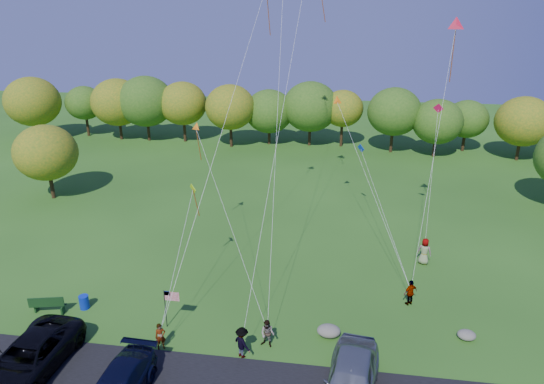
{
  "coord_description": "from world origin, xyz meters",
  "views": [
    {
      "loc": [
        4.31,
        -20.65,
        17.29
      ],
      "look_at": [
        0.44,
        6.0,
        6.59
      ],
      "focal_mm": 32.0,
      "sensor_mm": 36.0,
      "label": 1
    }
  ],
  "objects": [
    {
      "name": "treeline",
      "position": [
        3.61,
        35.97,
        4.75
      ],
      "size": [
        76.39,
        27.97,
        8.63
      ],
      "color": "#3C2A16",
      "rests_on": "ground"
    },
    {
      "name": "trash_barrel",
      "position": [
        -10.37,
        2.02,
        0.42
      ],
      "size": [
        0.57,
        0.57,
        0.85
      ],
      "primitive_type": "cylinder",
      "color": "#0B28B1",
      "rests_on": "ground"
    },
    {
      "name": "park_bench",
      "position": [
        -12.24,
        1.24,
        0.6
      ],
      "size": [
        2.0,
        0.76,
        1.12
      ],
      "rotation": [
        0.0,
        0.0,
        0.23
      ],
      "color": "#133615",
      "rests_on": "ground"
    },
    {
      "name": "flyer_a",
      "position": [
        -4.53,
        -0.8,
        0.77
      ],
      "size": [
        0.67,
        0.6,
        1.53
      ],
      "primitive_type": "imported",
      "rotation": [
        0.0,
        0.0,
        0.54
      ],
      "color": "#4C4C59",
      "rests_on": "ground"
    },
    {
      "name": "flyer_e",
      "position": [
        10.56,
        10.43,
        0.96
      ],
      "size": [
        1.08,
        0.87,
        1.92
      ],
      "primitive_type": "imported",
      "rotation": [
        0.0,
        0.0,
        2.82
      ],
      "color": "#4C4C59",
      "rests_on": "ground"
    },
    {
      "name": "kites_aloft",
      "position": [
        2.77,
        14.27,
        16.92
      ],
      "size": [
        17.3,
        13.17,
        20.57
      ],
      "color": "red",
      "rests_on": "ground"
    },
    {
      "name": "flyer_b",
      "position": [
        1.04,
        0.19,
        0.8
      ],
      "size": [
        0.91,
        0.78,
        1.61
      ],
      "primitive_type": "imported",
      "rotation": [
        0.0,
        0.0,
        -0.25
      ],
      "color": "#4C4C59",
      "rests_on": "ground"
    },
    {
      "name": "flag_assembly",
      "position": [
        -4.61,
        1.03,
        1.78
      ],
      "size": [
        0.89,
        0.57,
        2.39
      ],
      "color": "black",
      "rests_on": "ground"
    },
    {
      "name": "boulder_far",
      "position": [
        11.73,
        2.33,
        0.26
      ],
      "size": [
        1.0,
        0.83,
        0.52
      ],
      "primitive_type": "ellipsoid",
      "color": "gray",
      "rests_on": "ground"
    },
    {
      "name": "flyer_d",
      "position": [
        9.02,
        5.22,
        0.84
      ],
      "size": [
        1.04,
        0.89,
        1.67
      ],
      "primitive_type": "imported",
      "rotation": [
        0.0,
        0.0,
        3.74
      ],
      "color": "#4C4C59",
      "rests_on": "ground"
    },
    {
      "name": "boulder_near",
      "position": [
        4.25,
        1.52,
        0.33
      ],
      "size": [
        1.3,
        1.02,
        0.65
      ],
      "primitive_type": "ellipsoid",
      "color": "gray",
      "rests_on": "ground"
    },
    {
      "name": "flyer_c",
      "position": [
        -0.13,
        -0.8,
        0.88
      ],
      "size": [
        1.3,
        1.23,
        1.76
      ],
      "primitive_type": "imported",
      "rotation": [
        0.0,
        0.0,
        2.46
      ],
      "color": "#4C4C59",
      "rests_on": "ground"
    },
    {
      "name": "minivan_dark",
      "position": [
        -10.27,
        -3.42,
        0.92
      ],
      "size": [
        3.19,
        6.33,
        1.72
      ],
      "primitive_type": "imported",
      "rotation": [
        0.0,
        0.0,
        -0.06
      ],
      "color": "black",
      "rests_on": "asphalt_lane"
    },
    {
      "name": "minivan_silver",
      "position": [
        5.4,
        -2.86,
        1.05
      ],
      "size": [
        3.1,
        6.07,
        1.98
      ],
      "primitive_type": "imported",
      "rotation": [
        0.0,
        0.0,
        -0.14
      ],
      "color": "gray",
      "rests_on": "asphalt_lane"
    },
    {
      "name": "ground",
      "position": [
        0.0,
        0.0,
        0.0
      ],
      "size": [
        140.0,
        140.0,
        0.0
      ],
      "primitive_type": "plane",
      "color": "#275418",
      "rests_on": "ground"
    }
  ]
}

